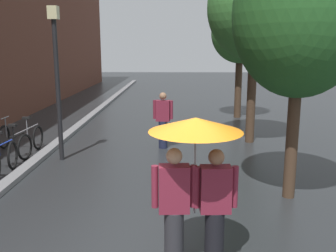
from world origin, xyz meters
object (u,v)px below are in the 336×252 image
(parked_bicycle_2, at_px, (7,145))
(pedestrian_walking_midground, at_px, (163,120))
(street_lamp_post, at_px, (57,72))
(street_tree_2, at_px, (240,33))
(street_tree_1, at_px, (255,8))
(parked_bicycle_3, at_px, (21,136))
(street_tree_0, at_px, (301,15))
(couple_under_umbrella, at_px, (195,168))

(parked_bicycle_2, bearing_deg, pedestrian_walking_midground, 16.47)
(street_lamp_post, bearing_deg, street_tree_2, 48.30)
(pedestrian_walking_midground, bearing_deg, street_lamp_post, -154.66)
(street_tree_1, bearing_deg, street_lamp_post, -159.01)
(parked_bicycle_3, bearing_deg, pedestrian_walking_midground, 2.78)
(parked_bicycle_2, bearing_deg, street_lamp_post, -1.51)
(street_tree_0, height_order, couple_under_umbrella, street_tree_0)
(street_tree_1, height_order, parked_bicycle_2, street_tree_1)
(street_tree_1, bearing_deg, couple_under_umbrella, -106.28)
(parked_bicycle_3, distance_m, couple_under_umbrella, 7.80)
(street_tree_0, relative_size, street_tree_1, 0.90)
(street_tree_1, xyz_separation_m, couple_under_umbrella, (-2.06, -7.04, -2.64))
(street_tree_0, xyz_separation_m, street_tree_1, (0.05, 4.48, 0.55))
(street_lamp_post, bearing_deg, couple_under_umbrella, -56.44)
(street_tree_1, xyz_separation_m, parked_bicycle_2, (-6.83, -2.02, -3.69))
(street_tree_0, distance_m, street_tree_2, 8.74)
(parked_bicycle_3, xyz_separation_m, street_lamp_post, (1.51, -1.05, 1.95))
(couple_under_umbrella, bearing_deg, pedestrian_walking_midground, 95.94)
(pedestrian_walking_midground, bearing_deg, street_tree_0, -54.15)
(parked_bicycle_3, bearing_deg, street_lamp_post, -34.89)
(street_tree_2, height_order, street_lamp_post, street_tree_2)
(parked_bicycle_2, xyz_separation_m, pedestrian_walking_midground, (4.12, 1.22, 0.47))
(couple_under_umbrella, xyz_separation_m, pedestrian_walking_midground, (-0.65, 6.24, -0.59))
(parked_bicycle_2, relative_size, parked_bicycle_3, 1.06)
(street_tree_1, relative_size, street_lamp_post, 1.44)
(street_tree_1, relative_size, pedestrian_walking_midground, 3.41)
(street_tree_2, distance_m, pedestrian_walking_midground, 6.43)
(parked_bicycle_2, bearing_deg, street_tree_2, 41.50)
(street_tree_1, relative_size, parked_bicycle_3, 5.14)
(street_tree_1, bearing_deg, parked_bicycle_3, -171.71)
(street_tree_2, distance_m, couple_under_umbrella, 11.71)
(parked_bicycle_3, xyz_separation_m, couple_under_umbrella, (4.82, -6.04, 1.06))
(couple_under_umbrella, bearing_deg, street_lamp_post, 123.56)
(street_tree_1, distance_m, parked_bicycle_3, 7.87)
(parked_bicycle_2, height_order, street_lamp_post, street_lamp_post)
(parked_bicycle_3, bearing_deg, street_tree_0, -26.98)
(parked_bicycle_3, distance_m, pedestrian_walking_midground, 4.20)
(street_tree_0, relative_size, street_lamp_post, 1.29)
(street_tree_0, xyz_separation_m, parked_bicycle_2, (-6.78, 2.46, -3.14))
(parked_bicycle_3, relative_size, street_lamp_post, 0.28)
(street_tree_2, bearing_deg, parked_bicycle_3, -143.62)
(couple_under_umbrella, bearing_deg, parked_bicycle_2, 133.54)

